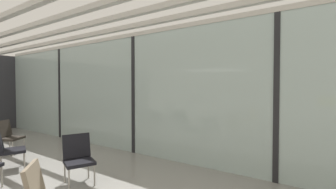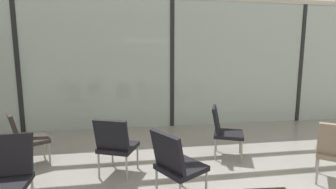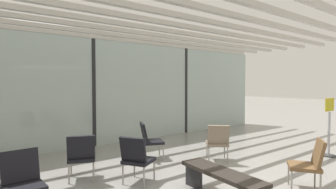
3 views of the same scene
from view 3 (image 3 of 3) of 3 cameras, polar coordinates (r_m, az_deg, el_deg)
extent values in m
cube|color=#A3B7B2|center=(7.90, -15.76, 0.40)|extent=(14.00, 0.08, 3.08)
cube|color=black|center=(7.90, -15.76, 0.40)|extent=(0.10, 0.12, 3.08)
cube|color=black|center=(9.75, 3.75, 0.82)|extent=(0.10, 0.12, 3.08)
cube|color=#B7B2A8|center=(4.66, 3.31, 19.05)|extent=(13.72, 0.12, 0.10)
cube|color=#B7B2A8|center=(5.16, -1.70, 17.39)|extent=(13.72, 0.12, 0.10)
cube|color=#B7B2A8|center=(5.69, -5.72, 15.93)|extent=(13.72, 0.12, 0.10)
cube|color=#B7B2A8|center=(6.25, -9.00, 14.68)|extent=(13.72, 0.12, 0.10)
cube|color=#B7B2A8|center=(6.82, -11.71, 13.59)|extent=(13.72, 0.12, 0.10)
cube|color=#B7B2A8|center=(7.41, -13.97, 12.66)|extent=(13.72, 0.12, 0.10)
cube|color=#B7B2A8|center=(8.01, -15.88, 11.85)|extent=(13.72, 0.12, 0.10)
ellipsoid|color=silver|center=(13.14, -25.98, 4.11)|extent=(10.50, 4.53, 4.53)
sphere|color=black|center=(10.93, -29.48, 6.25)|extent=(0.28, 0.28, 0.28)
sphere|color=black|center=(11.09, -24.84, 6.28)|extent=(0.28, 0.28, 0.28)
sphere|color=black|center=(11.32, -20.36, 6.26)|extent=(0.28, 0.28, 0.28)
sphere|color=black|center=(11.61, -16.08, 6.21)|extent=(0.28, 0.28, 0.28)
cube|color=brown|center=(5.15, 27.17, -13.60)|extent=(0.67, 0.67, 0.06)
cube|color=brown|center=(5.13, 29.64, -10.84)|extent=(0.47, 0.39, 0.44)
cylinder|color=gray|center=(5.38, 24.47, -15.25)|extent=(0.03, 0.03, 0.37)
cylinder|color=gray|center=(4.99, 25.03, -16.68)|extent=(0.03, 0.03, 0.37)
cylinder|color=gray|center=(5.45, 29.03, -15.13)|extent=(0.03, 0.03, 0.37)
cylinder|color=gray|center=(5.05, 29.97, -16.52)|extent=(0.03, 0.03, 0.37)
cube|color=black|center=(4.98, -6.29, -13.92)|extent=(0.66, 0.66, 0.06)
cube|color=black|center=(4.73, -7.56, -11.65)|extent=(0.37, 0.48, 0.44)
cylinder|color=gray|center=(5.13, -2.98, -15.92)|extent=(0.03, 0.03, 0.37)
cylinder|color=gray|center=(5.31, -7.25, -15.29)|extent=(0.03, 0.03, 0.37)
cylinder|color=gray|center=(4.78, -5.20, -17.34)|extent=(0.03, 0.03, 0.37)
cylinder|color=gray|center=(4.97, -9.70, -16.57)|extent=(0.03, 0.03, 0.37)
cube|color=black|center=(6.46, -3.29, -10.13)|extent=(0.63, 0.63, 0.06)
cube|color=black|center=(6.37, -5.21, -8.02)|extent=(0.31, 0.50, 0.44)
cylinder|color=gray|center=(6.36, -1.00, -12.33)|extent=(0.03, 0.03, 0.37)
cylinder|color=gray|center=(6.75, -1.86, -11.46)|extent=(0.03, 0.03, 0.37)
cylinder|color=gray|center=(6.27, -4.82, -12.54)|extent=(0.03, 0.03, 0.37)
cylinder|color=gray|center=(6.67, -5.46, -11.63)|extent=(0.03, 0.03, 0.37)
cube|color=black|center=(4.22, -28.52, -17.19)|extent=(0.51, 0.51, 0.06)
cube|color=black|center=(4.35, -29.21, -13.18)|extent=(0.49, 0.17, 0.44)
cube|color=#7F705B|center=(6.38, 10.50, -10.33)|extent=(0.68, 0.68, 0.06)
cube|color=#7F705B|center=(6.12, 10.79, -8.48)|extent=(0.46, 0.42, 0.44)
cylinder|color=gray|center=(6.66, 12.06, -11.70)|extent=(0.03, 0.03, 0.37)
cylinder|color=gray|center=(6.60, 8.38, -11.80)|extent=(0.03, 0.03, 0.37)
cylinder|color=gray|center=(6.26, 12.70, -12.62)|extent=(0.03, 0.03, 0.37)
cylinder|color=gray|center=(6.20, 8.78, -12.73)|extent=(0.03, 0.03, 0.37)
cylinder|color=gray|center=(5.60, -30.61, -14.68)|extent=(0.03, 0.03, 0.37)
cube|color=black|center=(5.36, -18.04, -12.85)|extent=(0.63, 0.63, 0.06)
cube|color=black|center=(5.09, -18.21, -10.75)|extent=(0.50, 0.31, 0.44)
cylinder|color=gray|center=(5.61, -15.69, -14.40)|extent=(0.03, 0.03, 0.37)
cylinder|color=gray|center=(5.63, -20.10, -14.39)|extent=(0.03, 0.03, 0.37)
cylinder|color=gray|center=(5.21, -15.74, -15.72)|extent=(0.03, 0.03, 0.37)
cylinder|color=gray|center=(5.23, -20.52, -15.70)|extent=(0.03, 0.03, 0.37)
cube|color=#28231E|center=(4.27, 11.40, -16.18)|extent=(0.51, 1.53, 0.06)
cube|color=#262628|center=(4.82, 5.55, -16.91)|extent=(0.06, 0.36, 0.41)
cylinder|color=#333333|center=(7.83, 31.23, -11.15)|extent=(0.32, 0.32, 0.03)
cylinder|color=#B2B2B7|center=(7.72, 31.32, -7.28)|extent=(0.06, 0.06, 1.10)
cube|color=gold|center=(7.64, 31.43, -1.87)|extent=(0.44, 0.03, 0.32)
camera|label=1|loc=(7.69, 31.95, 1.44)|focal=25.05mm
camera|label=2|loc=(2.41, 14.59, -0.84)|focal=25.58mm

